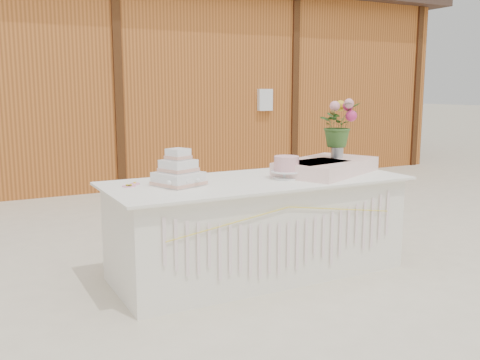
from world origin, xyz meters
name	(u,v)px	position (x,y,z in m)	size (l,w,h in m)	color
ground	(257,272)	(0.00, 0.00, 0.00)	(80.00, 80.00, 0.00)	beige
barn	(86,77)	(-0.01, 5.99, 1.68)	(12.60, 4.60, 3.30)	#AE5F24
cake_table	(258,227)	(0.00, 0.00, 0.39)	(2.40, 1.00, 0.77)	silver
wedding_cake	(178,173)	(-0.65, 0.04, 0.86)	(0.40, 0.40, 0.28)	white
pink_cake_stand	(286,166)	(0.22, -0.08, 0.87)	(0.25, 0.25, 0.18)	white
satin_runner	(326,167)	(0.66, -0.01, 0.83)	(0.92, 0.53, 0.12)	#F8D1C7
flower_vase	(337,150)	(0.82, 0.05, 0.96)	(0.11, 0.11, 0.15)	#A9A9AE
bouquet	(338,119)	(0.82, 0.05, 1.22)	(0.34, 0.30, 0.38)	#375E25
loose_flowers	(135,186)	(-0.96, 0.12, 0.78)	(0.15, 0.36, 0.02)	pink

